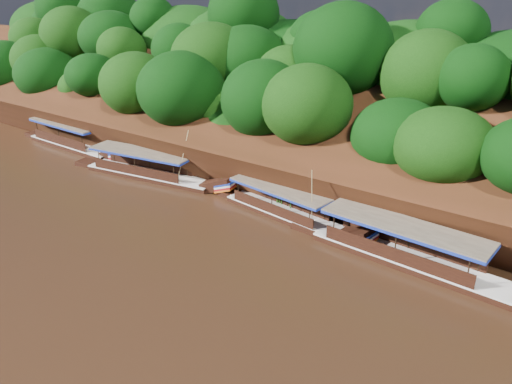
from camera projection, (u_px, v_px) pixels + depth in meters
ground at (202, 260)px, 31.39m from camera, size 160.00×160.00×0.00m
riverbank at (361, 144)px, 47.54m from camera, size 120.00×30.06×19.40m
boat_0 at (426, 262)px, 30.04m from camera, size 15.75×3.51×5.70m
boat_1 at (293, 214)px, 36.45m from camera, size 12.76×3.39×5.15m
boat_2 at (157, 173)px, 44.04m from camera, size 15.18×4.36×5.39m
boat_3 at (78, 144)px, 51.97m from camera, size 14.66×2.81×3.11m
reeds at (250, 187)px, 40.10m from camera, size 49.87×2.33×2.21m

